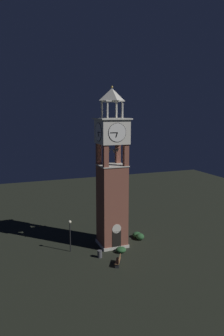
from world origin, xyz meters
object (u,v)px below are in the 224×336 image
at_px(lamp_post, 70,230).
at_px(park_bench, 118,261).
at_px(trash_bin, 100,254).
at_px(clock_tower, 112,182).

bearing_deg(lamp_post, park_bench, -52.20).
bearing_deg(trash_bin, park_bench, -62.38).
distance_m(clock_tower, lamp_post, 7.35).
height_order(clock_tower, park_bench, clock_tower).
relative_size(clock_tower, lamp_post, 5.01).
bearing_deg(lamp_post, clock_tower, 1.08).
xyz_separation_m(lamp_post, trash_bin, (2.67, -2.66, -2.21)).
bearing_deg(trash_bin, lamp_post, 135.13).
distance_m(park_bench, lamp_post, 6.76).
relative_size(park_bench, trash_bin, 2.02).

